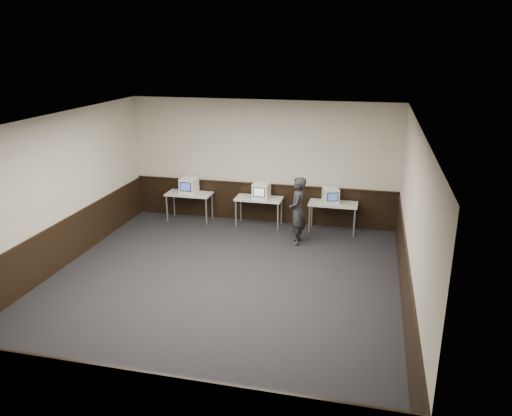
{
  "coord_description": "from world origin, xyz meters",
  "views": [
    {
      "loc": [
        2.73,
        -8.33,
        4.52
      ],
      "look_at": [
        0.4,
        1.6,
        1.15
      ],
      "focal_mm": 35.0,
      "sensor_mm": 36.0,
      "label": 1
    }
  ],
  "objects_px": {
    "emac_right": "(331,195)",
    "desk_left": "(189,196)",
    "emac_left": "(189,185)",
    "desk_center": "(259,201)",
    "person": "(297,211)",
    "desk_right": "(333,206)",
    "emac_center": "(261,191)"
  },
  "relations": [
    {
      "from": "emac_left",
      "to": "desk_center",
      "type": "bearing_deg",
      "value": 3.85
    },
    {
      "from": "desk_center",
      "to": "emac_center",
      "type": "xyz_separation_m",
      "value": [
        0.07,
        -0.03,
        0.28
      ]
    },
    {
      "from": "desk_left",
      "to": "emac_left",
      "type": "distance_m",
      "value": 0.28
    },
    {
      "from": "emac_left",
      "to": "person",
      "type": "relative_size",
      "value": 0.29
    },
    {
      "from": "emac_center",
      "to": "desk_left",
      "type": "bearing_deg",
      "value": -178.24
    },
    {
      "from": "desk_center",
      "to": "emac_center",
      "type": "distance_m",
      "value": 0.29
    },
    {
      "from": "desk_right",
      "to": "emac_right",
      "type": "bearing_deg",
      "value": 155.55
    },
    {
      "from": "desk_left",
      "to": "person",
      "type": "height_order",
      "value": "person"
    },
    {
      "from": "desk_right",
      "to": "person",
      "type": "relative_size",
      "value": 0.74
    },
    {
      "from": "desk_center",
      "to": "person",
      "type": "height_order",
      "value": "person"
    },
    {
      "from": "desk_right",
      "to": "emac_right",
      "type": "xyz_separation_m",
      "value": [
        -0.07,
        0.03,
        0.26
      ]
    },
    {
      "from": "emac_left",
      "to": "emac_center",
      "type": "distance_m",
      "value": 1.98
    },
    {
      "from": "desk_center",
      "to": "emac_left",
      "type": "relative_size",
      "value": 2.56
    },
    {
      "from": "emac_left",
      "to": "emac_right",
      "type": "bearing_deg",
      "value": 4.61
    },
    {
      "from": "desk_center",
      "to": "person",
      "type": "bearing_deg",
      "value": -40.95
    },
    {
      "from": "emac_right",
      "to": "desk_right",
      "type": "bearing_deg",
      "value": -43.35
    },
    {
      "from": "emac_right",
      "to": "desk_left",
      "type": "bearing_deg",
      "value": 161.6
    },
    {
      "from": "desk_left",
      "to": "person",
      "type": "relative_size",
      "value": 0.74
    },
    {
      "from": "desk_right",
      "to": "emac_left",
      "type": "distance_m",
      "value": 3.81
    },
    {
      "from": "desk_left",
      "to": "emac_center",
      "type": "bearing_deg",
      "value": -0.86
    },
    {
      "from": "emac_right",
      "to": "emac_center",
      "type": "bearing_deg",
      "value": 163.14
    },
    {
      "from": "desk_right",
      "to": "person",
      "type": "height_order",
      "value": "person"
    },
    {
      "from": "desk_left",
      "to": "emac_center",
      "type": "relative_size",
      "value": 2.62
    },
    {
      "from": "desk_center",
      "to": "emac_right",
      "type": "bearing_deg",
      "value": 1.03
    },
    {
      "from": "desk_right",
      "to": "emac_right",
      "type": "height_order",
      "value": "emac_right"
    },
    {
      "from": "desk_left",
      "to": "emac_right",
      "type": "relative_size",
      "value": 2.46
    },
    {
      "from": "desk_right",
      "to": "emac_right",
      "type": "distance_m",
      "value": 0.27
    },
    {
      "from": "desk_center",
      "to": "emac_left",
      "type": "xyz_separation_m",
      "value": [
        -1.9,
        0.02,
        0.28
      ]
    },
    {
      "from": "desk_right",
      "to": "emac_center",
      "type": "relative_size",
      "value": 2.62
    },
    {
      "from": "desk_left",
      "to": "emac_center",
      "type": "xyz_separation_m",
      "value": [
        1.97,
        -0.03,
        0.28
      ]
    },
    {
      "from": "emac_left",
      "to": "emac_center",
      "type": "xyz_separation_m",
      "value": [
        1.97,
        -0.05,
        -0.0
      ]
    },
    {
      "from": "desk_left",
      "to": "emac_left",
      "type": "relative_size",
      "value": 2.56
    }
  ]
}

